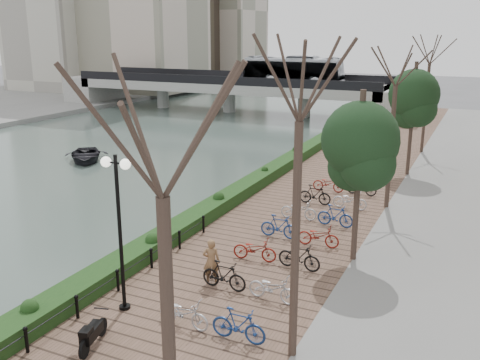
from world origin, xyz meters
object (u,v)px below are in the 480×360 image
Objects in this scene: lamppost at (118,201)px; boat at (85,155)px; motorcycle at (93,332)px; pedestrian at (211,261)px.

lamppost is 1.14× the size of boat.
pedestrian is at bearing 61.91° from motorcycle.
pedestrian reaches higher than boat.
lamppost is at bearing -84.32° from boat.
boat is at bearing 133.63° from lamppost.
lamppost reaches higher than motorcycle.
lamppost reaches higher than pedestrian.
boat is (-17.63, 14.00, -0.84)m from pedestrian.
pedestrian is at bearing 58.77° from lamppost.
motorcycle is (0.51, -2.10, -3.16)m from lamppost.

